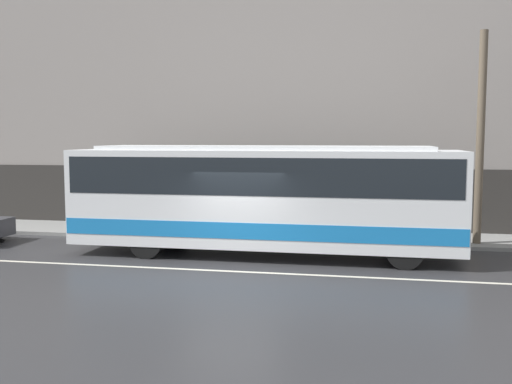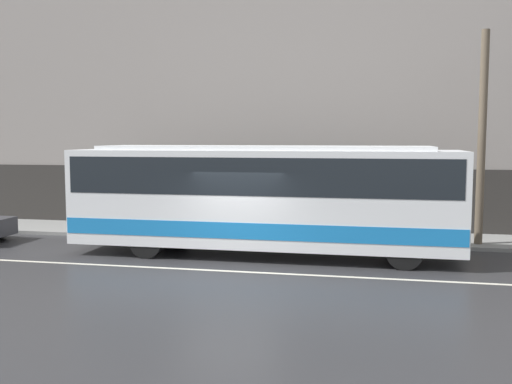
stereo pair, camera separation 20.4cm
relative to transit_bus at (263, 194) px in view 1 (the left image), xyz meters
name	(u,v)px [view 1 (the left image)]	position (x,y,z in m)	size (l,w,h in m)	color
ground_plane	(230,271)	(-0.46, -2.24, -1.80)	(60.00, 60.00, 0.00)	#2D2D30
sidewalk	(266,235)	(-0.46, 3.11, -1.74)	(60.00, 2.69, 0.12)	gray
building_facade	(273,108)	(-0.46, 4.59, 2.71)	(60.00, 0.35, 9.37)	gray
lane_stripe	(230,271)	(-0.46, -2.24, -1.80)	(54.00, 0.14, 0.01)	beige
transit_bus	(263,194)	(0.00, 0.00, 0.00)	(11.15, 2.60, 3.20)	white
utility_pole_near	(480,138)	(6.39, 2.44, 1.61)	(0.25, 0.25, 6.58)	brown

